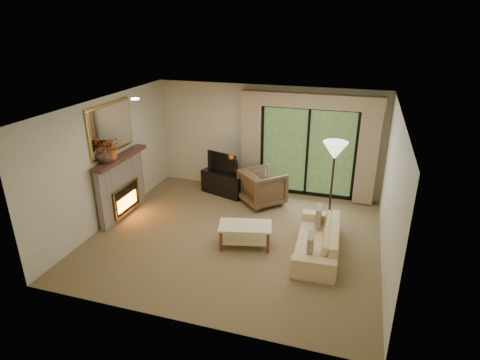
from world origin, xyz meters
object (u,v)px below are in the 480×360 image
(media_console, at_px, (225,183))
(armchair, at_px, (263,187))
(coffee_table, at_px, (245,235))
(sofa, at_px, (318,239))

(media_console, bearing_deg, armchair, 2.51)
(armchair, xyz_separation_m, coffee_table, (0.15, -1.92, -0.18))
(media_console, bearing_deg, coffee_table, -43.61)
(armchair, height_order, sofa, armchair)
(media_console, height_order, armchair, armchair)
(sofa, bearing_deg, armchair, -142.45)
(media_console, xyz_separation_m, coffee_table, (1.17, -2.21, -0.06))
(coffee_table, bearing_deg, media_console, 104.75)
(armchair, xyz_separation_m, sofa, (1.48, -1.75, -0.12))
(coffee_table, bearing_deg, armchair, 81.34)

